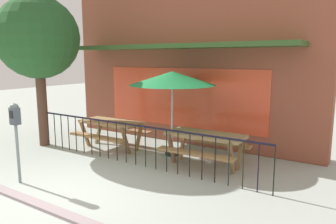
{
  "coord_description": "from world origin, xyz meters",
  "views": [
    {
      "loc": [
        4.72,
        -3.54,
        2.48
      ],
      "look_at": [
        0.79,
        2.52,
        1.26
      ],
      "focal_mm": 34.29,
      "sensor_mm": 36.0,
      "label": 1
    }
  ],
  "objects_px": {
    "picnic_table_right": "(205,140)",
    "parking_meter_near": "(15,122)",
    "picnic_table_left": "(111,127)",
    "street_tree": "(38,39)",
    "patio_umbrella": "(172,79)"
  },
  "relations": [
    {
      "from": "picnic_table_left",
      "to": "street_tree",
      "type": "bearing_deg",
      "value": -156.86
    },
    {
      "from": "picnic_table_left",
      "to": "picnic_table_right",
      "type": "height_order",
      "value": "same"
    },
    {
      "from": "picnic_table_right",
      "to": "patio_umbrella",
      "type": "xyz_separation_m",
      "value": [
        -1.11,
        0.33,
        1.36
      ]
    },
    {
      "from": "picnic_table_right",
      "to": "patio_umbrella",
      "type": "bearing_deg",
      "value": 163.56
    },
    {
      "from": "picnic_table_right",
      "to": "picnic_table_left",
      "type": "bearing_deg",
      "value": -178.56
    },
    {
      "from": "picnic_table_left",
      "to": "street_tree",
      "type": "distance_m",
      "value": 3.15
    },
    {
      "from": "picnic_table_right",
      "to": "street_tree",
      "type": "xyz_separation_m",
      "value": [
        -4.71,
        -0.87,
        2.4
      ]
    },
    {
      "from": "picnic_table_right",
      "to": "parking_meter_near",
      "type": "relative_size",
      "value": 1.14
    },
    {
      "from": "picnic_table_right",
      "to": "parking_meter_near",
      "type": "distance_m",
      "value": 4.03
    },
    {
      "from": "picnic_table_right",
      "to": "parking_meter_near",
      "type": "height_order",
      "value": "parking_meter_near"
    },
    {
      "from": "parking_meter_near",
      "to": "picnic_table_left",
      "type": "bearing_deg",
      "value": 93.37
    },
    {
      "from": "parking_meter_near",
      "to": "street_tree",
      "type": "height_order",
      "value": "street_tree"
    },
    {
      "from": "picnic_table_left",
      "to": "parking_meter_near",
      "type": "relative_size",
      "value": 1.12
    },
    {
      "from": "patio_umbrella",
      "to": "parking_meter_near",
      "type": "height_order",
      "value": "patio_umbrella"
    },
    {
      "from": "picnic_table_left",
      "to": "parking_meter_near",
      "type": "height_order",
      "value": "parking_meter_near"
    }
  ]
}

